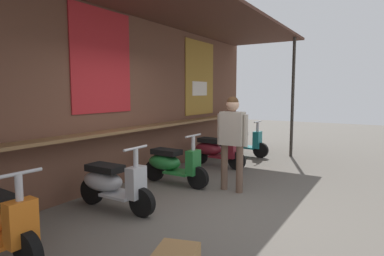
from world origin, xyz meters
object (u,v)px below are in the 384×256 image
Objects in this scene: scooter_green at (172,164)px; scooter_teal at (240,141)px; shopper_browsing at (232,133)px; scooter_maroon at (215,150)px; scooter_silver at (111,183)px.

scooter_green and scooter_teal have the same top height.
shopper_browsing is (-3.05, -1.14, 0.62)m from scooter_teal.
scooter_teal is 3.31m from shopper_browsing.
scooter_maroon is at bearing -88.77° from scooter_teal.
scooter_maroon is (3.27, -0.00, 0.00)m from scooter_silver.
scooter_silver is 0.85× the size of shopper_browsing.
scooter_green is (1.54, -0.00, 0.00)m from scooter_silver.
scooter_green is at bearing -85.56° from scooter_maroon.
scooter_teal is 0.85× the size of shopper_browsing.
scooter_silver is at bearing -88.77° from scooter_teal.
shopper_browsing reaches higher than scooter_green.
shopper_browsing reaches higher than scooter_silver.
scooter_maroon is 1.00× the size of scooter_teal.
scooter_green is at bearing -80.06° from shopper_browsing.
scooter_silver and scooter_teal have the same top height.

